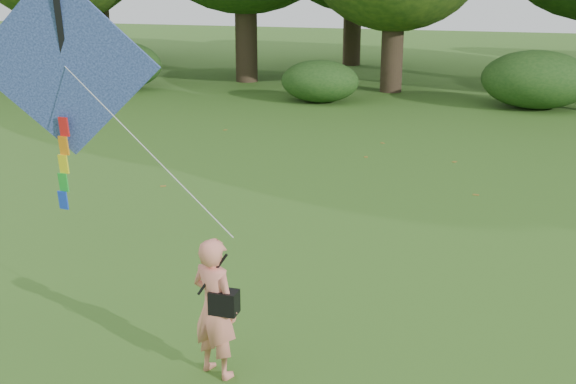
# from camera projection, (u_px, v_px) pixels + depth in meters

# --- Properties ---
(ground) EXTENTS (100.00, 100.00, 0.00)m
(ground) POSITION_uv_depth(u_px,v_px,m) (302.00, 379.00, 7.90)
(ground) COLOR #265114
(ground) RESTS_ON ground
(man_kite_flyer) EXTENTS (0.68, 0.57, 1.60)m
(man_kite_flyer) POSITION_uv_depth(u_px,v_px,m) (215.00, 308.00, 7.80)
(man_kite_flyer) COLOR #F18771
(man_kite_flyer) RESTS_ON ground
(crossbody_bag) EXTENTS (0.43, 0.20, 0.67)m
(crossbody_bag) POSITION_uv_depth(u_px,v_px,m) (224.00, 301.00, 7.71)
(crossbody_bag) COLOR black
(crossbody_bag) RESTS_ON ground
(flying_kite) EXTENTS (4.15, 2.02, 3.23)m
(flying_kite) POSITION_uv_depth(u_px,v_px,m) (64.00, 69.00, 9.33)
(flying_kite) COLOR #254EA3
(flying_kite) RESTS_ON ground
(shrub_band) EXTENTS (39.15, 3.22, 1.88)m
(shrub_band) POSITION_uv_depth(u_px,v_px,m) (419.00, 79.00, 24.00)
(shrub_band) COLOR #264919
(shrub_band) RESTS_ON ground
(fallen_leaves) EXTENTS (10.84, 15.68, 0.01)m
(fallen_leaves) POSITION_uv_depth(u_px,v_px,m) (337.00, 207.00, 13.69)
(fallen_leaves) COLOR olive
(fallen_leaves) RESTS_ON ground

